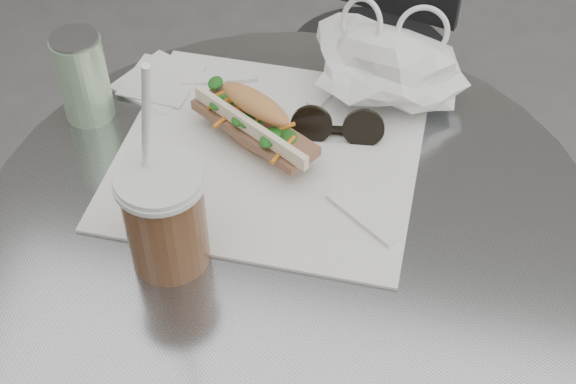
% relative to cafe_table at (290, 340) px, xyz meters
% --- Properties ---
extents(cafe_table, '(0.76, 0.76, 0.74)m').
position_rel_cafe_table_xyz_m(cafe_table, '(0.00, 0.00, 0.00)').
color(cafe_table, slate).
rests_on(cafe_table, ground).
extents(chair_far, '(0.35, 0.38, 0.66)m').
position_rel_cafe_table_xyz_m(chair_far, '(-0.00, 0.82, -0.17)').
color(chair_far, '#2B2B2E').
rests_on(chair_far, ground).
extents(sandwich_paper, '(0.39, 0.37, 0.00)m').
position_rel_cafe_table_xyz_m(sandwich_paper, '(-0.05, 0.10, 0.28)').
color(sandwich_paper, white).
rests_on(sandwich_paper, cafe_table).
extents(banh_mi, '(0.24, 0.19, 0.08)m').
position_rel_cafe_table_xyz_m(banh_mi, '(-0.07, 0.11, 0.31)').
color(banh_mi, '#D2874F').
rests_on(banh_mi, sandwich_paper).
extents(iced_coffee, '(0.10, 0.10, 0.29)m').
position_rel_cafe_table_xyz_m(iced_coffee, '(-0.12, -0.10, 0.34)').
color(iced_coffee, brown).
rests_on(iced_coffee, cafe_table).
extents(sunglasses, '(0.12, 0.04, 0.06)m').
position_rel_cafe_table_xyz_m(sunglasses, '(0.03, 0.14, 0.30)').
color(sunglasses, black).
rests_on(sunglasses, cafe_table).
extents(plastic_bag, '(0.23, 0.20, 0.10)m').
position_rel_cafe_table_xyz_m(plastic_bag, '(0.07, 0.25, 0.32)').
color(plastic_bag, white).
rests_on(plastic_bag, cafe_table).
extents(napkin_stack, '(0.14, 0.14, 0.01)m').
position_rel_cafe_table_xyz_m(napkin_stack, '(-0.24, 0.20, 0.28)').
color(napkin_stack, white).
rests_on(napkin_stack, cafe_table).
extents(drink_can, '(0.07, 0.07, 0.13)m').
position_rel_cafe_table_xyz_m(drink_can, '(-0.31, 0.12, 0.34)').
color(drink_can, '#63A560').
rests_on(drink_can, cafe_table).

